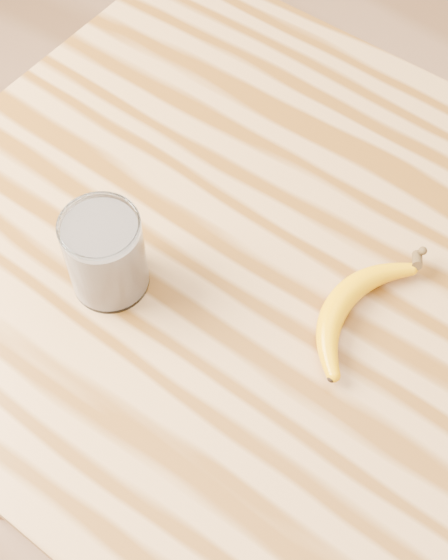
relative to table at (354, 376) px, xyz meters
The scene contains 3 objects.
table is the anchor object (origin of this frame).
smoothie_glass 0.36m from the table, 154.79° to the right, with size 0.09×0.09×0.11m.
banana 0.15m from the table, behind, with size 0.09×0.25×0.03m, color #E89B00, non-canonical shape.
Camera 1 is at (0.12, -0.44, 1.67)m, focal length 50.00 mm.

